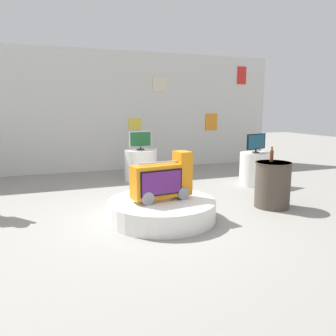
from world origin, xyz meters
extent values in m
plane|color=gray|center=(0.00, 0.00, 0.00)|extent=(30.00, 30.00, 0.00)
cube|color=silver|center=(0.00, 4.49, 1.63)|extent=(10.53, 0.10, 3.27)
cube|color=beige|center=(1.70, 4.42, 2.40)|extent=(0.42, 0.02, 0.42)
cube|color=red|center=(4.40, 4.42, 2.72)|extent=(0.30, 0.02, 0.53)
cube|color=orange|center=(3.38, 4.42, 1.30)|extent=(0.40, 0.02, 0.50)
cube|color=yellow|center=(0.95, 4.42, 1.28)|extent=(0.36, 0.02, 0.32)
cylinder|color=white|center=(0.16, -0.10, 0.16)|extent=(1.69, 1.69, 0.31)
cylinder|color=gray|center=(-0.15, -0.15, 0.41)|extent=(0.24, 0.36, 0.20)
cylinder|color=gray|center=(0.46, -0.06, 0.41)|extent=(0.24, 0.36, 0.20)
cube|color=orange|center=(0.16, -0.10, 0.63)|extent=(0.99, 0.42, 0.51)
cube|color=orange|center=(0.53, -0.05, 0.97)|extent=(0.25, 0.31, 0.18)
cube|color=black|center=(0.10, -0.26, 0.63)|extent=(0.69, 0.11, 0.39)
cube|color=#561E6B|center=(0.10, -0.26, 0.63)|extent=(0.65, 0.11, 0.35)
cube|color=#B2B2B7|center=(0.16, -0.10, 0.91)|extent=(0.76, 0.14, 0.02)
cylinder|color=white|center=(0.67, 2.86, 0.37)|extent=(0.79, 0.79, 0.74)
cylinder|color=black|center=(0.67, 2.86, 0.75)|extent=(0.19, 0.19, 0.02)
cylinder|color=black|center=(0.67, 2.86, 0.79)|extent=(0.04, 0.04, 0.06)
cube|color=silver|center=(0.67, 2.86, 1.00)|extent=(0.56, 0.10, 0.37)
cube|color=#1E5B2D|center=(0.66, 2.84, 1.00)|extent=(0.51, 0.07, 0.33)
cylinder|color=white|center=(2.95, 1.44, 0.37)|extent=(0.69, 0.69, 0.74)
cylinder|color=black|center=(2.95, 1.44, 0.75)|extent=(0.16, 0.16, 0.02)
cylinder|color=black|center=(2.95, 1.44, 0.79)|extent=(0.04, 0.04, 0.06)
cube|color=black|center=(2.95, 1.44, 0.99)|extent=(0.57, 0.19, 0.35)
cube|color=navy|center=(2.94, 1.42, 0.99)|extent=(0.52, 0.16, 0.31)
cylinder|color=#4C4238|center=(2.22, -0.14, 0.40)|extent=(0.61, 0.61, 0.80)
cylinder|color=#4C4238|center=(2.22, -0.14, 0.80)|extent=(0.63, 0.63, 0.02)
cylinder|color=brown|center=(2.22, -0.06, 0.90)|extent=(0.06, 0.06, 0.20)
cylinder|color=brown|center=(2.22, -0.06, 1.03)|extent=(0.03, 0.03, 0.07)
camera|label=1|loc=(-1.54, -4.93, 1.74)|focal=36.19mm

